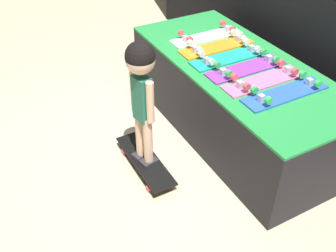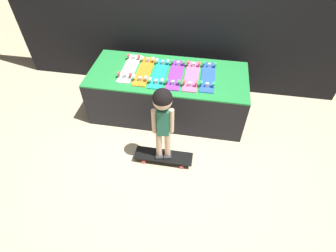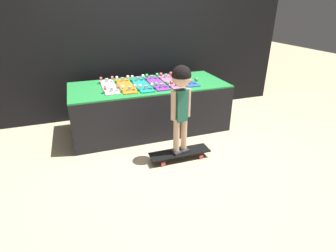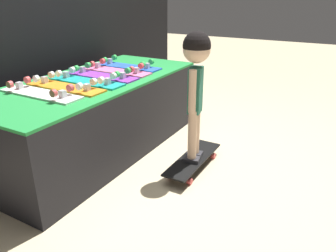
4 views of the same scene
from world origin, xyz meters
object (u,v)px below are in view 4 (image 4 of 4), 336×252
object	(u,v)px
skateboard_on_floor	(193,160)
child	(196,73)
skateboard_blue_on_rack	(128,66)
skateboard_teal_on_rack	(86,80)
skateboard_purple_on_rack	(102,75)
skateboard_white_on_rack	(40,92)
skateboard_orange_on_rack	(65,86)
skateboard_pink_on_rack	(116,70)

from	to	relation	value
skateboard_on_floor	child	bearing A→B (deg)	0.00
skateboard_blue_on_rack	skateboard_on_floor	distance (m)	1.19
skateboard_on_floor	skateboard_teal_on_rack	bearing A→B (deg)	103.09
skateboard_teal_on_rack	skateboard_purple_on_rack	bearing A→B (deg)	2.96
child	skateboard_blue_on_rack	bearing A→B (deg)	54.14
skateboard_white_on_rack	skateboard_orange_on_rack	xyz separation A→B (m)	(0.21, -0.03, 0.00)
skateboard_on_floor	child	distance (m)	0.72
skateboard_blue_on_rack	skateboard_orange_on_rack	bearing A→B (deg)	-179.09
skateboard_white_on_rack	skateboard_teal_on_rack	size ratio (longest dim) A/B	1.00
skateboard_white_on_rack	skateboard_purple_on_rack	world-z (taller)	same
skateboard_orange_on_rack	skateboard_teal_on_rack	world-z (taller)	same
skateboard_orange_on_rack	skateboard_on_floor	distance (m)	1.17
skateboard_teal_on_rack	child	bearing A→B (deg)	-76.91
skateboard_purple_on_rack	child	xyz separation A→B (m)	(-0.00, -0.90, 0.12)
skateboard_purple_on_rack	skateboard_blue_on_rack	distance (m)	0.42
skateboard_purple_on_rack	skateboard_on_floor	bearing A→B (deg)	-90.26
skateboard_orange_on_rack	skateboard_on_floor	bearing A→B (deg)	-65.39
skateboard_orange_on_rack	skateboard_blue_on_rack	bearing A→B (deg)	0.91
skateboard_on_floor	child	xyz separation A→B (m)	(0.00, 0.00, 0.72)
skateboard_white_on_rack	skateboard_purple_on_rack	bearing A→B (deg)	-3.86
skateboard_orange_on_rack	skateboard_teal_on_rack	distance (m)	0.21
skateboard_orange_on_rack	child	distance (m)	1.01
skateboard_orange_on_rack	child	world-z (taller)	child
skateboard_white_on_rack	skateboard_on_floor	distance (m)	1.29
skateboard_blue_on_rack	skateboard_purple_on_rack	bearing A→B (deg)	-176.64
skateboard_orange_on_rack	skateboard_teal_on_rack	xyz separation A→B (m)	(0.21, -0.02, 0.00)
skateboard_orange_on_rack	skateboard_white_on_rack	bearing A→B (deg)	171.54
skateboard_teal_on_rack	child	world-z (taller)	child
skateboard_blue_on_rack	child	world-z (taller)	child
child	skateboard_on_floor	bearing A→B (deg)	168.87
skateboard_purple_on_rack	skateboard_pink_on_rack	bearing A→B (deg)	0.98
skateboard_orange_on_rack	skateboard_pink_on_rack	bearing A→B (deg)	-0.71
skateboard_teal_on_rack	skateboard_blue_on_rack	world-z (taller)	same
skateboard_white_on_rack	skateboard_purple_on_rack	size ratio (longest dim) A/B	1.00
skateboard_on_floor	skateboard_pink_on_rack	bearing A→B (deg)	76.62
skateboard_white_on_rack	child	world-z (taller)	child
skateboard_white_on_rack	skateboard_teal_on_rack	xyz separation A→B (m)	(0.42, -0.05, 0.00)
skateboard_on_floor	skateboard_blue_on_rack	bearing A→B (deg)	65.28
skateboard_pink_on_rack	skateboard_teal_on_rack	bearing A→B (deg)	-178.03
skateboard_white_on_rack	skateboard_on_floor	world-z (taller)	skateboard_white_on_rack
skateboard_white_on_rack	skateboard_blue_on_rack	world-z (taller)	same
skateboard_orange_on_rack	skateboard_purple_on_rack	world-z (taller)	same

